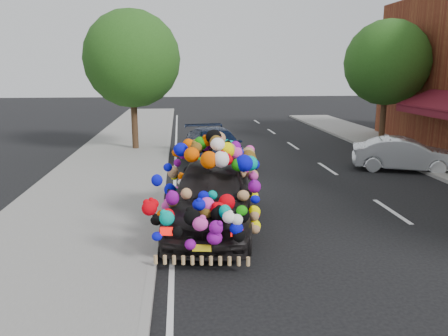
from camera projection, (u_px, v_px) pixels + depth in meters
name	position (u px, v px, depth m)	size (l,w,h in m)	color
ground	(254.00, 216.00, 10.90)	(100.00, 100.00, 0.00)	black
sidewalk	(77.00, 219.00, 10.46)	(4.00, 60.00, 0.12)	gray
kerb	(159.00, 217.00, 10.65)	(0.15, 60.00, 0.13)	gray
lane_markings	(392.00, 211.00, 11.25)	(6.00, 50.00, 0.01)	silver
tree_near_sidewalk	(132.00, 59.00, 18.86)	(4.20, 4.20, 6.13)	#332114
tree_far_b	(387.00, 63.00, 20.54)	(4.00, 4.00, 5.90)	#332114
plush_art_car	(211.00, 180.00, 9.83)	(2.87, 5.02, 2.20)	black
navy_sedan	(215.00, 147.00, 16.74)	(1.90, 4.67, 1.36)	black
silver_hatchback	(405.00, 154.00, 15.67)	(1.26, 3.61, 1.19)	silver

